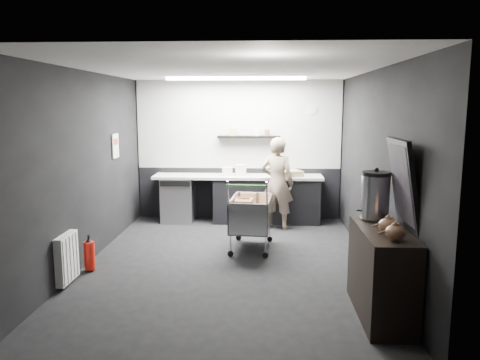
{
  "coord_description": "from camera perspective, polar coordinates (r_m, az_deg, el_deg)",
  "views": [
    {
      "loc": [
        0.49,
        -6.35,
        2.23
      ],
      "look_at": [
        0.15,
        0.4,
        1.14
      ],
      "focal_mm": 35.0,
      "sensor_mm": 36.0,
      "label": 1
    }
  ],
  "objects": [
    {
      "name": "floor",
      "position": [
        6.75,
        -1.43,
        -10.12
      ],
      "size": [
        5.5,
        5.5,
        0.0
      ],
      "primitive_type": "plane",
      "color": "black",
      "rests_on": "ground"
    },
    {
      "name": "ceiling",
      "position": [
        6.39,
        -1.53,
        13.4
      ],
      "size": [
        5.5,
        5.5,
        0.0
      ],
      "primitive_type": "plane",
      "rotation": [
        3.14,
        0.0,
        0.0
      ],
      "color": "white",
      "rests_on": "wall_back"
    },
    {
      "name": "wall_back",
      "position": [
        9.16,
        -0.16,
        3.66
      ],
      "size": [
        5.5,
        0.0,
        5.5
      ],
      "primitive_type": "plane",
      "rotation": [
        1.57,
        0.0,
        0.0
      ],
      "color": "black",
      "rests_on": "floor"
    },
    {
      "name": "wall_front",
      "position": [
        3.74,
        -4.72,
        -4.47
      ],
      "size": [
        5.5,
        0.0,
        5.5
      ],
      "primitive_type": "plane",
      "rotation": [
        -1.57,
        0.0,
        0.0
      ],
      "color": "black",
      "rests_on": "floor"
    },
    {
      "name": "wall_left",
      "position": [
        6.88,
        -18.34,
        1.36
      ],
      "size": [
        0.0,
        5.5,
        5.5
      ],
      "primitive_type": "plane",
      "rotation": [
        1.57,
        0.0,
        1.57
      ],
      "color": "black",
      "rests_on": "floor"
    },
    {
      "name": "wall_right",
      "position": [
        6.59,
        16.15,
        1.14
      ],
      "size": [
        0.0,
        5.5,
        5.5
      ],
      "primitive_type": "plane",
      "rotation": [
        1.57,
        0.0,
        -1.57
      ],
      "color": "black",
      "rests_on": "floor"
    },
    {
      "name": "kitchen_wall_panel",
      "position": [
        9.1,
        -0.17,
        6.79
      ],
      "size": [
        3.95,
        0.02,
        1.7
      ],
      "primitive_type": "cube",
      "color": "#B9B9B5",
      "rests_on": "wall_back"
    },
    {
      "name": "dado_panel",
      "position": [
        9.26,
        -0.17,
        -1.59
      ],
      "size": [
        3.95,
        0.02,
        1.0
      ],
      "primitive_type": "cube",
      "color": "black",
      "rests_on": "wall_back"
    },
    {
      "name": "floating_shelf",
      "position": [
        8.99,
        1.07,
        5.29
      ],
      "size": [
        1.2,
        0.22,
        0.04
      ],
      "primitive_type": "cube",
      "color": "black",
      "rests_on": "wall_back"
    },
    {
      "name": "wall_clock",
      "position": [
        9.12,
        8.75,
        8.57
      ],
      "size": [
        0.2,
        0.03,
        0.2
      ],
      "primitive_type": "cylinder",
      "rotation": [
        1.57,
        0.0,
        0.0
      ],
      "color": "silver",
      "rests_on": "wall_back"
    },
    {
      "name": "poster",
      "position": [
        8.07,
        -14.96,
        4.03
      ],
      "size": [
        0.02,
        0.3,
        0.4
      ],
      "primitive_type": "cube",
      "color": "silver",
      "rests_on": "wall_left"
    },
    {
      "name": "poster_red_band",
      "position": [
        8.06,
        -14.95,
        4.53
      ],
      "size": [
        0.02,
        0.22,
        0.1
      ],
      "primitive_type": "cube",
      "color": "red",
      "rests_on": "poster"
    },
    {
      "name": "radiator",
      "position": [
        6.26,
        -20.35,
        -8.9
      ],
      "size": [
        0.1,
        0.5,
        0.6
      ],
      "primitive_type": "cube",
      "color": "silver",
      "rests_on": "wall_left"
    },
    {
      "name": "ceiling_strip",
      "position": [
        8.23,
        -0.51,
        12.25
      ],
      "size": [
        2.4,
        0.2,
        0.04
      ],
      "primitive_type": "cube",
      "color": "white",
      "rests_on": "ceiling"
    },
    {
      "name": "prep_counter",
      "position": [
        8.95,
        0.59,
        -2.24
      ],
      "size": [
        3.2,
        0.61,
        0.9
      ],
      "color": "black",
      "rests_on": "floor"
    },
    {
      "name": "person",
      "position": [
        8.44,
        4.55,
        -0.39
      ],
      "size": [
        0.7,
        0.56,
        1.66
      ],
      "primitive_type": "imported",
      "rotation": [
        0.0,
        0.0,
        2.84
      ],
      "color": "#C0B198",
      "rests_on": "floor"
    },
    {
      "name": "shopping_cart",
      "position": [
        7.26,
        1.34,
        -4.39
      ],
      "size": [
        0.68,
        1.04,
        1.1
      ],
      "color": "silver",
      "rests_on": "floor"
    },
    {
      "name": "sideboard",
      "position": [
        5.25,
        16.95,
        -9.36
      ],
      "size": [
        0.54,
        1.26,
        1.89
      ],
      "color": "black",
      "rests_on": "floor"
    },
    {
      "name": "fire_extinguisher",
      "position": [
        6.7,
        -17.87,
        -8.63
      ],
      "size": [
        0.14,
        0.14,
        0.47
      ],
      "color": "red",
      "rests_on": "floor"
    },
    {
      "name": "cardboard_box",
      "position": [
        8.82,
        5.66,
        0.82
      ],
      "size": [
        0.66,
        0.59,
        0.11
      ],
      "primitive_type": "cube",
      "rotation": [
        0.0,
        0.0,
        0.42
      ],
      "color": "#A08855",
      "rests_on": "prep_counter"
    },
    {
      "name": "pink_tub",
      "position": [
        8.87,
        0.1,
        1.23
      ],
      "size": [
        0.21,
        0.21,
        0.21
      ],
      "primitive_type": "cylinder",
      "color": "silver",
      "rests_on": "prep_counter"
    },
    {
      "name": "white_container",
      "position": [
        8.84,
        -1.55,
        1.05
      ],
      "size": [
        0.18,
        0.14,
        0.16
      ],
      "primitive_type": "cube",
      "rotation": [
        0.0,
        0.0,
        0.01
      ],
      "color": "silver",
      "rests_on": "prep_counter"
    }
  ]
}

